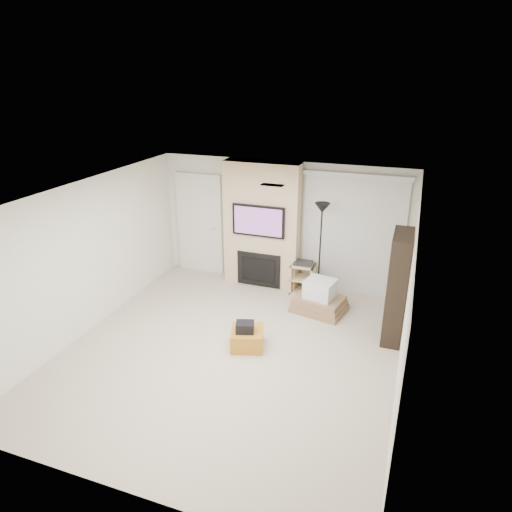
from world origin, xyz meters
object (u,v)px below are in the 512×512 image
(floor_lamp, at_px, (321,224))
(box_stack, at_px, (319,299))
(av_stand, at_px, (303,276))
(ottoman, at_px, (247,338))
(bookshelf, at_px, (397,287))

(floor_lamp, relative_size, box_stack, 1.81)
(floor_lamp, height_order, av_stand, floor_lamp)
(av_stand, bearing_deg, floor_lamp, -20.44)
(floor_lamp, bearing_deg, box_stack, -74.30)
(ottoman, xyz_separation_m, box_stack, (0.82, 1.54, 0.08))
(floor_lamp, distance_m, bookshelf, 1.84)
(av_stand, relative_size, box_stack, 0.63)
(bookshelf, bearing_deg, av_stand, 148.75)
(bookshelf, bearing_deg, floor_lamp, 146.57)
(av_stand, height_order, bookshelf, bookshelf)
(ottoman, xyz_separation_m, av_stand, (0.35, 2.17, 0.20))
(box_stack, height_order, bookshelf, bookshelf)
(ottoman, relative_size, av_stand, 0.76)
(ottoman, xyz_separation_m, bookshelf, (2.14, 1.09, 0.75))
(ottoman, relative_size, box_stack, 0.48)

